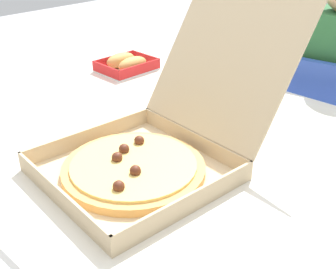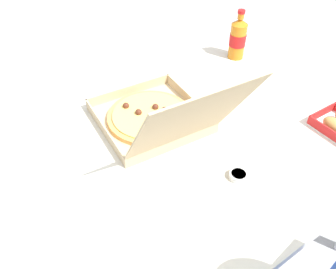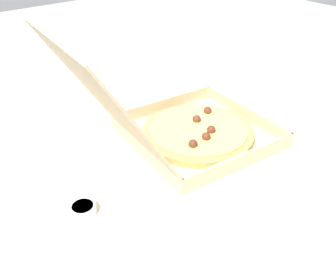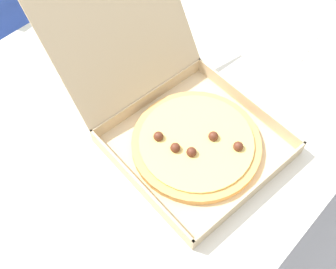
# 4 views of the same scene
# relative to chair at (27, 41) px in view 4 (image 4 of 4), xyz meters

# --- Properties ---
(ground_plane) EXTENTS (10.00, 10.00, 0.00)m
(ground_plane) POSITION_rel_chair_xyz_m (-0.10, -0.72, -0.48)
(ground_plane) COLOR #B2B2B7
(dining_table) EXTENTS (1.45, 0.97, 0.75)m
(dining_table) POSITION_rel_chair_xyz_m (-0.10, -0.72, 0.20)
(dining_table) COLOR silver
(dining_table) RESTS_ON ground_plane
(chair) EXTENTS (0.45, 0.45, 0.83)m
(chair) POSITION_rel_chair_xyz_m (0.00, 0.00, 0.00)
(chair) COLOR #2D4CAD
(chair) RESTS_ON ground_plane
(pizza_box_open) EXTENTS (0.41, 0.58, 0.35)m
(pizza_box_open) POSITION_rel_chair_xyz_m (-0.05, -0.85, 0.32)
(pizza_box_open) COLOR tan
(pizza_box_open) RESTS_ON dining_table
(paper_menu) EXTENTS (0.23, 0.18, 0.00)m
(paper_menu) POSITION_rel_chair_xyz_m (0.40, -0.85, 0.27)
(paper_menu) COLOR white
(paper_menu) RESTS_ON dining_table
(dipping_sauce_cup) EXTENTS (0.06, 0.06, 0.02)m
(dipping_sauce_cup) POSITION_rel_chair_xyz_m (-0.12, -0.50, 0.28)
(dipping_sauce_cup) COLOR white
(dipping_sauce_cup) RESTS_ON dining_table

